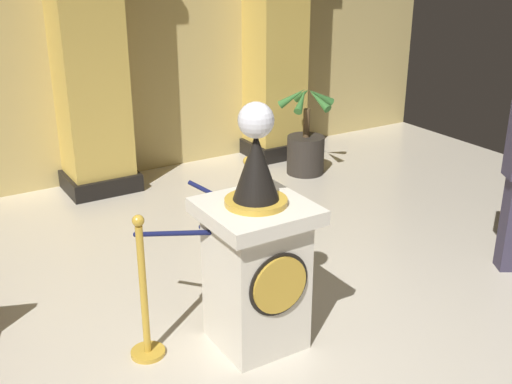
{
  "coord_description": "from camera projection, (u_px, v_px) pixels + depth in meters",
  "views": [
    {
      "loc": [
        -2.05,
        -2.91,
        2.68
      ],
      "look_at": [
        -0.03,
        0.39,
        1.15
      ],
      "focal_mm": 44.44,
      "sensor_mm": 36.0,
      "label": 1
    }
  ],
  "objects": [
    {
      "name": "velvet_rope",
      "position": [
        201.0,
        216.0,
        4.69
      ],
      "size": [
        0.98,
        0.97,
        0.22
      ],
      "color": "#141947"
    },
    {
      "name": "back_wall",
      "position": [
        76.0,
        34.0,
        7.07
      ],
      "size": [
        10.14,
        0.16,
        3.44
      ],
      "primitive_type": "cube",
      "color": "tan",
      "rests_on": "ground_plane"
    },
    {
      "name": "column_centre_rear",
      "position": [
        86.0,
        45.0,
        6.83
      ],
      "size": [
        0.83,
        0.83,
        3.3
      ],
      "color": "black",
      "rests_on": "ground_plane"
    },
    {
      "name": "stanchion_near",
      "position": [
        248.0,
        233.0,
        5.4
      ],
      "size": [
        0.24,
        0.24,
        1.05
      ],
      "color": "gold",
      "rests_on": "ground_plane"
    },
    {
      "name": "potted_palm_right",
      "position": [
        306.0,
        146.0,
        7.76
      ],
      "size": [
        0.68,
        0.7,
        1.11
      ],
      "color": "#2D2823",
      "rests_on": "ground_plane"
    },
    {
      "name": "pedestal_clock",
      "position": [
        256.0,
        257.0,
        4.33
      ],
      "size": [
        0.7,
        0.7,
        1.76
      ],
      "color": "silver",
      "rests_on": "ground_plane"
    },
    {
      "name": "column_right",
      "position": [
        274.0,
        30.0,
        8.01
      ],
      "size": [
        0.77,
        0.77,
        3.3
      ],
      "color": "black",
      "rests_on": "ground_plane"
    },
    {
      "name": "ground_plane",
      "position": [
        290.0,
        367.0,
        4.29
      ],
      "size": [
        10.14,
        10.14,
        0.0
      ],
      "primitive_type": "plane",
      "color": "beige"
    },
    {
      "name": "stanchion_far",
      "position": [
        145.0,
        308.0,
        4.28
      ],
      "size": [
        0.24,
        0.24,
        1.06
      ],
      "color": "gold",
      "rests_on": "ground_plane"
    }
  ]
}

